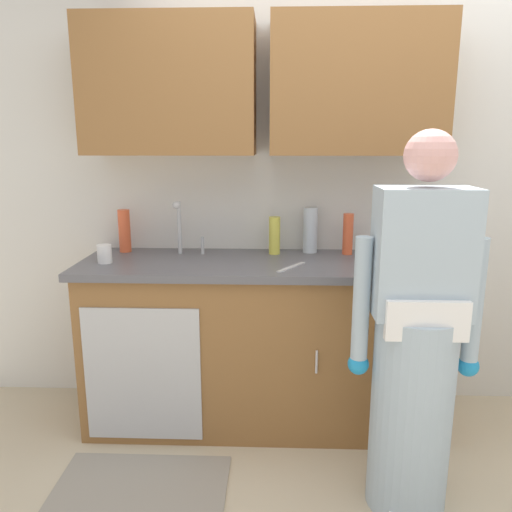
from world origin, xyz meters
The scene contains 14 objects.
ground_plane centered at (0.00, 0.00, 0.00)m, with size 9.00×9.00×0.00m, color beige.
kitchen_wall_with_uppers centered at (-0.14, 0.99, 1.48)m, with size 4.80×0.44×2.70m.
counter_cabinet centered at (-0.55, 0.70, 0.45)m, with size 1.90×0.62×0.90m.
countertop centered at (-0.55, 0.70, 0.92)m, with size 1.96×0.66×0.04m, color #595960.
sink centered at (-0.98, 0.71, 0.93)m, with size 0.50×0.36×0.35m.
person_at_sink centered at (0.11, 0.02, 0.69)m, with size 0.55×0.34×1.62m.
floor_mat centered at (-1.09, 0.05, 0.01)m, with size 0.80×0.50×0.01m, color gray.
bottle_water_tall centered at (-0.27, 0.92, 1.07)m, with size 0.08×0.08×0.26m, color silver.
bottle_soap centered at (-0.06, 0.88, 1.06)m, with size 0.06×0.06×0.23m, color #E05933.
bottle_cleaner_spray centered at (0.32, 0.86, 1.03)m, with size 0.07×0.07×0.17m, color #334CB2.
bottle_dish_liquid centered at (-0.48, 0.87, 1.05)m, with size 0.06×0.06×0.21m, color #D8D14C.
bottle_water_short centered at (-1.35, 0.90, 1.06)m, with size 0.07×0.07×0.25m, color #E05933.
cup_by_sink centered at (-1.38, 0.62, 0.99)m, with size 0.08×0.08×0.10m, color white.
knife_on_counter centered at (-0.39, 0.55, 0.94)m, with size 0.24×0.02×0.01m, color silver.
Camera 1 is at (-0.48, -1.94, 1.58)m, focal length 35.20 mm.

